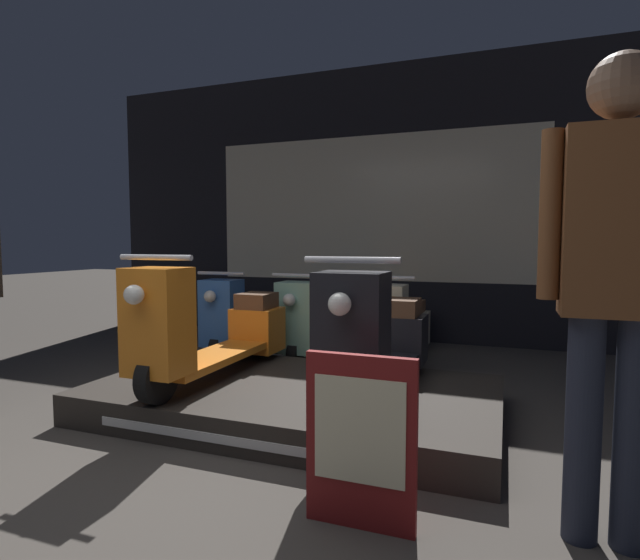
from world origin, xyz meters
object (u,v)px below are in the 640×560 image
object	(u,v)px
price_sign_board	(360,441)
scooter_backrow_0	(251,320)
scooter_display_right	(379,343)
scooter_backrow_1	(320,324)
person_right_browsing	(615,266)
scooter_display_left	(212,331)
scooter_backrow_2	(398,329)

from	to	relation	value
price_sign_board	scooter_backrow_0	bearing A→B (deg)	125.77
scooter_display_right	scooter_backrow_0	world-z (taller)	scooter_display_right
scooter_backrow_1	price_sign_board	distance (m)	3.01
scooter_backrow_0	person_right_browsing	xyz separation A→B (m)	(2.89, -2.54, 0.73)
scooter_display_left	price_sign_board	size ratio (longest dim) A/B	2.35
scooter_display_right	price_sign_board	size ratio (longest dim) A/B	2.35
price_sign_board	scooter_display_right	bearing A→B (deg)	100.08
scooter_backrow_1	price_sign_board	world-z (taller)	scooter_backrow_1
person_right_browsing	scooter_backrow_0	bearing A→B (deg)	138.78
scooter_backrow_0	scooter_backrow_1	size ratio (longest dim) A/B	1.00
scooter_display_left	scooter_display_right	bearing A→B (deg)	0.00
scooter_backrow_2	person_right_browsing	world-z (taller)	person_right_browsing
scooter_backrow_0	person_right_browsing	distance (m)	3.92
scooter_backrow_0	price_sign_board	world-z (taller)	scooter_backrow_0
scooter_backrow_2	person_right_browsing	xyz separation A→B (m)	(1.32, -2.54, 0.73)
scooter_backrow_2	person_right_browsing	size ratio (longest dim) A/B	0.91
scooter_backrow_0	price_sign_board	size ratio (longest dim) A/B	2.35
scooter_backrow_0	price_sign_board	bearing A→B (deg)	-54.23
scooter_display_right	scooter_backrow_2	distance (m)	1.71
scooter_display_left	price_sign_board	world-z (taller)	scooter_display_left
scooter_display_left	scooter_backrow_2	distance (m)	1.95
scooter_display_left	scooter_display_right	distance (m)	1.18
scooter_backrow_0	scooter_backrow_1	xyz separation A→B (m)	(0.79, 0.00, 0.00)
scooter_display_left	scooter_backrow_0	world-z (taller)	scooter_display_left
scooter_display_right	person_right_browsing	world-z (taller)	person_right_browsing
person_right_browsing	scooter_display_left	bearing A→B (deg)	159.59
scooter_backrow_0	scooter_backrow_2	size ratio (longest dim) A/B	1.00
scooter_backrow_0	person_right_browsing	world-z (taller)	person_right_browsing
scooter_backrow_2	scooter_backrow_1	bearing A→B (deg)	180.00
scooter_backrow_1	scooter_backrow_2	size ratio (longest dim) A/B	1.00
scooter_backrow_1	price_sign_board	bearing A→B (deg)	-66.48
scooter_display_left	scooter_backrow_1	xyz separation A→B (m)	(0.17, 1.69, -0.21)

